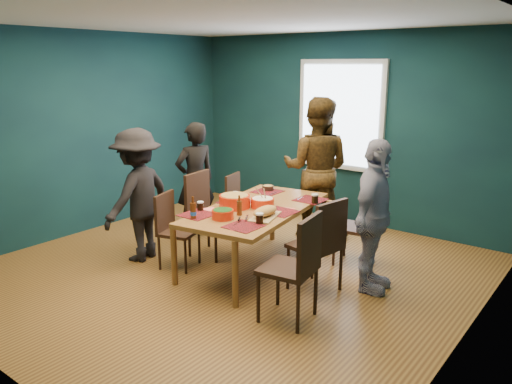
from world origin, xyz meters
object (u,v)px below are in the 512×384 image
(chair_left_far, at_px, (239,200))
(cutting_board, at_px, (265,212))
(bowl_herbs, at_px, (223,214))
(dining_table, at_px, (257,213))
(bowl_salad, at_px, (235,201))
(chair_right_near, at_px, (298,261))
(person_far_left, at_px, (195,180))
(chair_left_near, at_px, (172,224))
(bowl_dumpling, at_px, (263,202))
(person_back, at_px, (316,169))
(chair_right_mid, at_px, (322,239))
(person_near_left, at_px, (138,195))
(chair_left_mid, at_px, (205,207))
(person_right, at_px, (374,217))
(chair_right_far, at_px, (362,221))

(chair_left_far, bearing_deg, cutting_board, -52.80)
(bowl_herbs, distance_m, cutting_board, 0.44)
(chair_left_far, height_order, cutting_board, cutting_board)
(dining_table, height_order, bowl_salad, bowl_salad)
(chair_right_near, bearing_deg, person_far_left, 146.13)
(chair_left_near, height_order, bowl_dumpling, bowl_dumpling)
(chair_right_near, bearing_deg, chair_left_near, 165.05)
(person_back, bearing_deg, bowl_salad, 63.13)
(chair_right_mid, bearing_deg, bowl_herbs, -143.80)
(person_near_left, bearing_deg, chair_right_mid, 93.72)
(person_near_left, bearing_deg, person_back, 137.95)
(chair_right_near, bearing_deg, person_near_left, 168.37)
(chair_left_mid, distance_m, chair_right_near, 1.95)
(chair_left_mid, height_order, chair_right_mid, chair_left_mid)
(person_far_left, relative_size, bowl_dumpling, 5.99)
(bowl_dumpling, xyz_separation_m, bowl_herbs, (-0.07, -0.58, -0.01))
(dining_table, bearing_deg, chair_left_near, -155.41)
(person_back, bearing_deg, dining_table, 70.58)
(person_far_left, bearing_deg, person_right, 105.56)
(dining_table, xyz_separation_m, chair_left_near, (-0.80, -0.53, -0.16))
(chair_left_mid, xyz_separation_m, bowl_dumpling, (0.84, 0.04, 0.20))
(chair_left_far, bearing_deg, person_near_left, -117.22)
(bowl_salad, bearing_deg, chair_right_mid, 3.22)
(chair_left_far, xyz_separation_m, chair_left_mid, (0.13, -0.79, 0.10))
(chair_right_mid, xyz_separation_m, person_far_left, (-2.21, 0.47, 0.20))
(chair_left_mid, height_order, bowl_dumpling, chair_left_mid)
(chair_left_far, distance_m, bowl_herbs, 1.63)
(dining_table, xyz_separation_m, bowl_dumpling, (0.06, 0.03, 0.13))
(dining_table, height_order, person_right, person_right)
(bowl_salad, relative_size, bowl_herbs, 1.52)
(chair_left_mid, bearing_deg, chair_right_mid, -9.72)
(bowl_herbs, bearing_deg, bowl_dumpling, 82.97)
(chair_right_near, bearing_deg, bowl_herbs, 161.37)
(person_far_left, xyz_separation_m, bowl_dumpling, (1.37, -0.34, 0.01))
(person_right, distance_m, cutting_board, 1.09)
(person_right, bearing_deg, bowl_dumpling, 91.81)
(chair_right_far, bearing_deg, person_near_left, -154.32)
(chair_right_far, height_order, bowl_herbs, chair_right_far)
(person_near_left, height_order, bowl_salad, person_near_left)
(bowl_dumpling, xyz_separation_m, cutting_board, (0.25, -0.28, -0.00))
(person_far_left, distance_m, person_near_left, 0.98)
(dining_table, xyz_separation_m, person_near_left, (-1.28, -0.61, 0.12))
(bowl_salad, bearing_deg, chair_left_far, 127.67)
(person_back, xyz_separation_m, cutting_board, (0.35, -1.58, -0.15))
(person_right, height_order, bowl_dumpling, person_right)
(chair_left_far, height_order, chair_left_mid, chair_left_mid)
(person_right, bearing_deg, chair_right_far, 25.06)
(chair_left_near, height_order, bowl_herbs, chair_left_near)
(chair_left_mid, bearing_deg, chair_left_near, -99.26)
(chair_right_mid, distance_m, person_far_left, 2.27)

